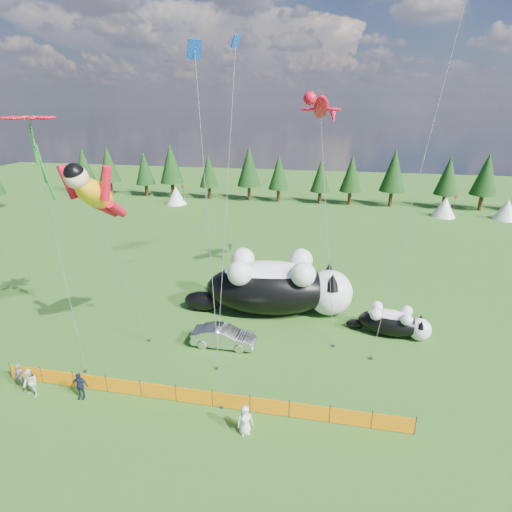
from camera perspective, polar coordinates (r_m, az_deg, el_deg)
The scene contains 17 objects.
ground at distance 24.87m, azimuth -6.41°, elevation -15.81°, with size 160.00×160.00×0.00m, color #153B0A.
safety_fence at distance 22.34m, azimuth -8.85°, elevation -19.19°, with size 22.06×0.06×1.10m.
tree_line at distance 65.20m, azimuth 5.32°, elevation 11.09°, with size 90.00×4.00×8.00m, color black, non-canonical shape.
festival_tents at distance 60.65m, azimuth 15.19°, elevation 7.23°, with size 50.00×3.20×2.80m, color white, non-canonical shape.
cat_large at distance 29.86m, azimuth 3.06°, elevation -4.22°, with size 12.71×5.74×4.60m.
cat_small at distance 29.03m, azimuth 19.01°, elevation -8.91°, with size 5.58×2.59×2.02m.
car at distance 26.53m, azimuth -4.66°, elevation -11.39°, with size 1.44×4.13×1.36m, color silver.
spectator_a at distance 26.41m, azimuth -30.71°, elevation -14.56°, with size 0.56×0.37×1.53m, color #56575B.
spectator_b at distance 25.40m, azimuth -29.55°, elevation -15.56°, with size 0.82×0.49×1.70m, color white.
spectator_c at distance 24.18m, azimuth -23.88°, elevation -16.59°, with size 0.93×0.48×1.59m, color #141F38.
spectator_e at distance 20.44m, azimuth -1.57°, elevation -22.39°, with size 0.77×0.50×1.57m, color white.
superhero_kite at distance 23.65m, azimuth -21.99°, elevation 8.24°, with size 5.12×5.44×12.48m.
gecko_kite at distance 30.87m, azimuth 9.27°, elevation 20.17°, with size 3.71×11.14×16.74m.
flower_kite at distance 26.24m, azimuth -29.62°, elevation 16.40°, with size 4.92×4.88×14.59m.
diamond_kite_a at distance 25.55m, azimuth -3.06°, elevation 25.87°, with size 0.59×6.57×19.25m.
diamond_kite_b at distance 28.92m, azimuth 27.42°, elevation 28.46°, with size 4.17×6.86×22.35m.
diamond_kite_c at distance 17.47m, azimuth -8.50°, elevation 24.16°, with size 1.28×0.97×17.51m.
Camera 1 is at (6.42, -18.99, 14.73)m, focal length 28.00 mm.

